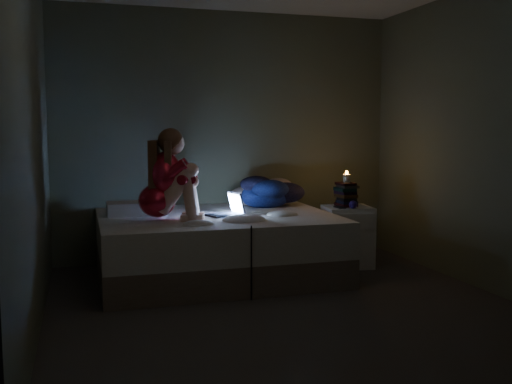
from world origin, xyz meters
name	(u,v)px	position (x,y,z in m)	size (l,w,h in m)	color
floor	(287,309)	(0.00, 0.00, -0.01)	(3.60, 3.80, 0.02)	#393331
wall_back	(227,136)	(0.00, 1.91, 1.30)	(3.60, 0.02, 2.60)	#4E543C
wall_front	(432,149)	(0.00, -1.91, 1.30)	(3.60, 0.02, 2.60)	#4E543C
wall_left	(31,142)	(-1.81, 0.00, 1.30)	(0.02, 3.80, 2.60)	#4E543C
wall_right	(491,139)	(1.81, 0.00, 1.30)	(0.02, 3.80, 2.60)	#4E543C
bed	(217,246)	(-0.30, 1.10, 0.29)	(2.14, 1.60, 0.59)	#B7B0A4
pillow	(130,209)	(-1.07, 1.32, 0.65)	(0.42, 0.30, 0.12)	silver
woman	(157,174)	(-0.87, 0.94, 0.99)	(0.50, 0.33, 0.81)	maroon
laptop	(224,204)	(-0.25, 1.02, 0.70)	(0.31, 0.22, 0.22)	black
clothes_pile	(265,190)	(0.30, 1.53, 0.75)	(0.55, 0.44, 0.33)	#0A0A3E
nightstand	(347,236)	(1.05, 1.15, 0.30)	(0.46, 0.40, 0.61)	silver
book_stack	(346,194)	(1.05, 1.18, 0.73)	(0.19, 0.25, 0.24)	black
candle	(347,178)	(1.05, 1.18, 0.89)	(0.07, 0.07, 0.08)	beige
phone	(341,207)	(0.95, 1.07, 0.61)	(0.07, 0.14, 0.01)	black
blue_orb	(355,205)	(1.05, 0.98, 0.65)	(0.08, 0.08, 0.08)	navy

